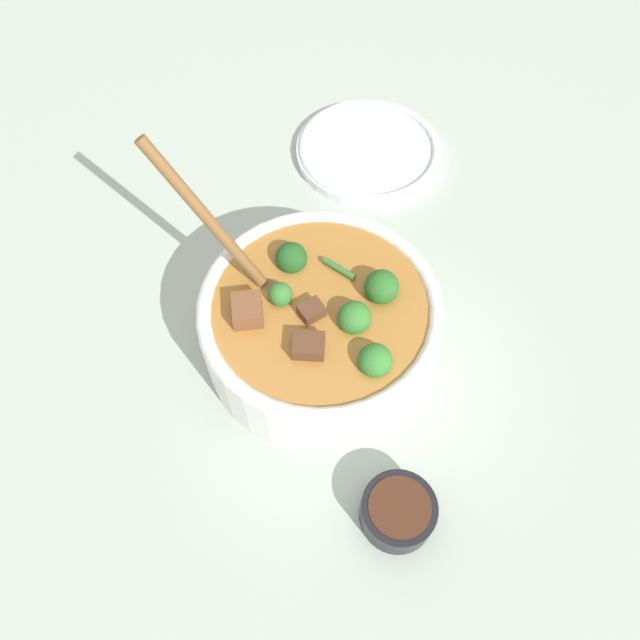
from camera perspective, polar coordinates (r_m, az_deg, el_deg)
The scene contains 4 objects.
ground_plane at distance 0.71m, azimuth -0.00°, elevation -2.49°, with size 4.00×4.00×0.00m, color #ADBCAD.
stew_bowl at distance 0.66m, azimuth -0.01°, elevation -0.25°, with size 0.30×0.25×0.25m.
condiment_bowl at distance 0.63m, azimuth 7.15°, elevation -16.95°, with size 0.07×0.07×0.04m.
empty_plate at distance 0.90m, azimuth 4.27°, elevation 15.31°, with size 0.20×0.20×0.02m.
Camera 1 is at (0.07, -0.33, 0.62)m, focal length 35.00 mm.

